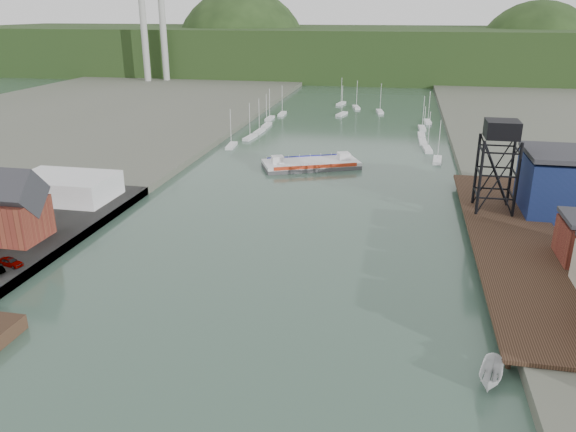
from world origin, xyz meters
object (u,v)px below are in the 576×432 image
at_px(harbor_building, 4,212).
at_px(chain_ferry, 311,164).
at_px(motorboat, 491,375).
at_px(car_west_a, 10,262).
at_px(lift_tower, 501,135).

bearing_deg(harbor_building, chain_ferry, 55.39).
distance_m(chain_ferry, motorboat, 84.52).
xyz_separation_m(chain_ferry, car_west_a, (-32.29, -66.30, 1.31)).
xyz_separation_m(lift_tower, car_west_a, (-69.81, -37.10, -13.40)).
relative_size(harbor_building, lift_tower, 0.76).
bearing_deg(lift_tower, motorboat, -97.20).
relative_size(motorboat, car_west_a, 1.54).
distance_m(lift_tower, motorboat, 51.78).
relative_size(harbor_building, chain_ferry, 0.50).
distance_m(chain_ferry, car_west_a, 73.75).
height_order(motorboat, car_west_a, car_west_a).
bearing_deg(chain_ferry, car_west_a, -139.75).
distance_m(motorboat, car_west_a, 64.76).
distance_m(lift_tower, chain_ferry, 49.77).
bearing_deg(chain_ferry, harbor_building, -148.39).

